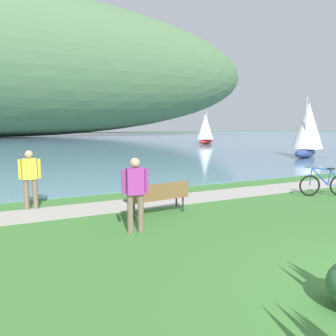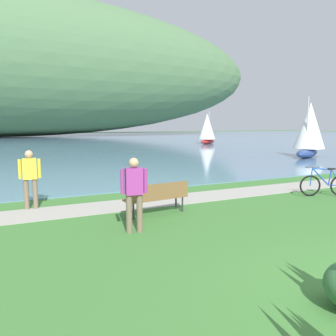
{
  "view_description": "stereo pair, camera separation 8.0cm",
  "coord_description": "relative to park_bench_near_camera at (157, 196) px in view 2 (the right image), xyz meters",
  "views": [
    {
      "loc": [
        -5.01,
        -2.2,
        2.45
      ],
      "look_at": [
        0.02,
        7.96,
        1.0
      ],
      "focal_mm": 36.82,
      "sensor_mm": 36.0,
      "label": 1
    },
    {
      "loc": [
        -4.93,
        -2.24,
        2.45
      ],
      "look_at": [
        0.02,
        7.96,
        1.0
      ],
      "focal_mm": 36.82,
      "sensor_mm": 36.0,
      "label": 2
    }
  ],
  "objects": [
    {
      "name": "sailboat_nearest_to_shore",
      "position": [
        18.72,
        27.1,
        1.39
      ],
      "size": [
        3.35,
        2.91,
        3.98
      ],
      "color": "#B22323",
      "rests_on": "bay_water"
    },
    {
      "name": "person_on_the_grass",
      "position": [
        -1.1,
        -1.19,
        0.46
      ],
      "size": [
        0.6,
        0.28,
        1.71
      ],
      "color": "#72604C",
      "rests_on": "ground"
    },
    {
      "name": "person_at_shoreline",
      "position": [
        -3.04,
        2.16,
        0.46
      ],
      "size": [
        0.61,
        0.25,
        1.71
      ],
      "color": "#72604C",
      "rests_on": "ground"
    },
    {
      "name": "bicycle_leaning_near_bench",
      "position": [
        6.16,
        -0.29,
        -0.12
      ],
      "size": [
        1.63,
        0.8,
        1.01
      ],
      "color": "black",
      "rests_on": "ground"
    },
    {
      "name": "sailboat_mid_bay",
      "position": [
        16.43,
        9.7,
        1.55
      ],
      "size": [
        3.75,
        2.93,
        4.32
      ],
      "color": "navy",
      "rests_on": "bay_water"
    },
    {
      "name": "park_bench_near_camera",
      "position": [
        0.0,
        0.0,
        0.0
      ],
      "size": [
        1.84,
        0.66,
        0.88
      ],
      "color": "brown",
      "rests_on": "ground"
    },
    {
      "name": "bay_water",
      "position": [
        1.2,
        43.34,
        -0.5
      ],
      "size": [
        180.0,
        80.0,
        0.04
      ],
      "primitive_type": "cube",
      "color": "#5B7F9E",
      "rests_on": "ground"
    },
    {
      "name": "shoreline_path",
      "position": [
        1.2,
        1.44,
        -0.52
      ],
      "size": [
        60.0,
        1.5,
        0.01
      ],
      "primitive_type": "cube",
      "color": "#A39E93",
      "rests_on": "ground"
    }
  ]
}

